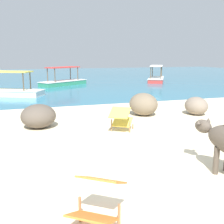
# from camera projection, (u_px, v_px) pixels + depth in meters

# --- Properties ---
(sand_beach) EXTENTS (18.00, 14.00, 0.04)m
(sand_beach) POSITION_uv_depth(u_px,v_px,m) (140.00, 175.00, 4.92)
(sand_beach) COLOR beige
(sand_beach) RESTS_ON ground
(water_surface) EXTENTS (60.00, 36.00, 0.03)m
(water_surface) POSITION_uv_depth(u_px,v_px,m) (44.00, 78.00, 25.42)
(water_surface) COLOR teal
(water_surface) RESTS_ON ground
(deck_chair_near) EXTENTS (0.87, 0.93, 0.68)m
(deck_chair_near) POSITION_uv_depth(u_px,v_px,m) (121.00, 118.00, 7.57)
(deck_chair_near) COLOR olive
(deck_chair_near) RESTS_ON sand_beach
(deck_chair_far) EXTENTS (0.89, 0.93, 0.68)m
(deck_chair_far) POSITION_uv_depth(u_px,v_px,m) (97.00, 199.00, 3.30)
(deck_chair_far) COLOR olive
(deck_chair_far) RESTS_ON sand_beach
(shore_rock_large) EXTENTS (1.23, 1.30, 0.79)m
(shore_rock_large) POSITION_uv_depth(u_px,v_px,m) (143.00, 104.00, 9.64)
(shore_rock_large) COLOR #756651
(shore_rock_large) RESTS_ON sand_beach
(shore_rock_medium) EXTENTS (0.81, 0.94, 0.64)m
(shore_rock_medium) POSITION_uv_depth(u_px,v_px,m) (196.00, 106.00, 9.75)
(shore_rock_medium) COLOR gray
(shore_rock_medium) RESTS_ON sand_beach
(shore_rock_flat) EXTENTS (1.40, 1.39, 0.69)m
(shore_rock_flat) POSITION_uv_depth(u_px,v_px,m) (38.00, 116.00, 7.98)
(shore_rock_flat) COLOR brown
(shore_rock_flat) RESTS_ON sand_beach
(boat_red) EXTENTS (2.81, 3.77, 1.29)m
(boat_red) POSITION_uv_depth(u_px,v_px,m) (156.00, 78.00, 22.27)
(boat_red) COLOR #C63833
(boat_red) RESTS_ON water_surface
(boat_green) EXTENTS (3.69, 3.02, 1.29)m
(boat_green) POSITION_uv_depth(u_px,v_px,m) (63.00, 81.00, 19.61)
(boat_green) COLOR #338E66
(boat_green) RESTS_ON water_surface
(boat_white) EXTENTS (3.79, 2.73, 1.29)m
(boat_white) POSITION_uv_depth(u_px,v_px,m) (8.00, 90.00, 14.52)
(boat_white) COLOR white
(boat_white) RESTS_ON water_surface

